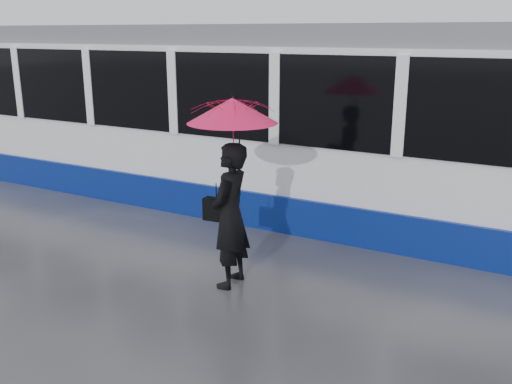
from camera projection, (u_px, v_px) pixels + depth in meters
The scene contains 6 objects.
ground at pixel (207, 250), 8.76m from camera, with size 90.00×90.00×0.00m, color #2E2E34.
rails at pixel (280, 207), 10.85m from camera, with size 34.00×1.51×0.02m.
tram at pixel (332, 126), 9.94m from camera, with size 26.00×2.56×3.35m.
woman at pixel (230, 216), 7.31m from camera, with size 0.69×0.46×1.91m, color black.
umbrella at pixel (232, 128), 6.98m from camera, with size 1.22×1.22×1.29m.
handbag at pixel (217, 209), 7.42m from camera, with size 0.35×0.18×0.47m.
Camera 1 is at (4.66, -6.77, 3.23)m, focal length 40.00 mm.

